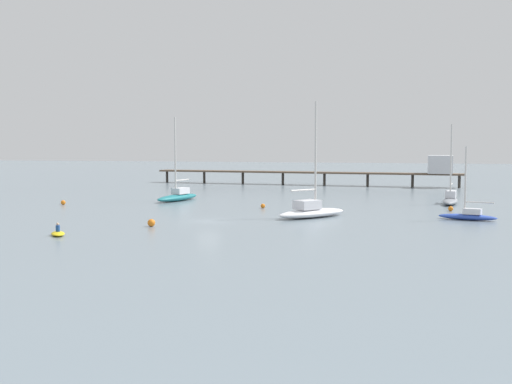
# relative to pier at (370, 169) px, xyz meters

# --- Properties ---
(ground_plane) EXTENTS (400.00, 400.00, 0.00)m
(ground_plane) POSITION_rel_pier_xyz_m (-12.65, -58.90, -3.25)
(ground_plane) COLOR slate
(pier) EXTENTS (59.27, 7.05, 5.80)m
(pier) POSITION_rel_pier_xyz_m (0.00, 0.00, 0.00)
(pier) COLOR brown
(pier) RESTS_ON ground_plane
(sailboat_blue) EXTENTS (6.20, 3.03, 7.72)m
(sailboat_blue) POSITION_rel_pier_xyz_m (13.52, -51.27, -2.67)
(sailboat_blue) COLOR #2D4CB7
(sailboat_blue) RESTS_ON ground_plane
(sailboat_teal) EXTENTS (4.15, 9.46, 11.63)m
(sailboat_teal) POSITION_rel_pier_xyz_m (-24.09, -37.17, -2.48)
(sailboat_teal) COLOR #1E727A
(sailboat_teal) RESTS_ON ground_plane
(sailboat_white) EXTENTS (7.79, 8.91, 12.57)m
(sailboat_white) POSITION_rel_pier_xyz_m (-2.87, -52.89, -2.47)
(sailboat_white) COLOR white
(sailboat_white) RESTS_ON ground_plane
(sailboat_gray) EXTENTS (2.71, 7.99, 10.50)m
(sailboat_gray) POSITION_rel_pier_xyz_m (12.67, -33.17, -2.51)
(sailboat_gray) COLOR gray
(sailboat_gray) RESTS_ON ground_plane
(dinghy_yellow) EXTENTS (2.33, 2.69, 1.14)m
(dinghy_yellow) POSITION_rel_pier_xyz_m (-22.31, -71.81, -3.03)
(dinghy_yellow) COLOR yellow
(dinghy_yellow) RESTS_ON ground_plane
(mooring_buoy_far) EXTENTS (0.74, 0.74, 0.74)m
(mooring_buoy_far) POSITION_rel_pier_xyz_m (-16.74, -64.21, -2.87)
(mooring_buoy_far) COLOR orange
(mooring_buoy_far) RESTS_ON ground_plane
(mooring_buoy_mid) EXTENTS (0.59, 0.59, 0.59)m
(mooring_buoy_mid) POSITION_rel_pier_xyz_m (12.22, -42.53, -2.95)
(mooring_buoy_mid) COLOR orange
(mooring_buoy_mid) RESTS_ON ground_plane
(mooring_buoy_outer) EXTENTS (0.57, 0.57, 0.57)m
(mooring_buoy_outer) POSITION_rel_pier_xyz_m (-10.23, -44.42, -2.96)
(mooring_buoy_outer) COLOR orange
(mooring_buoy_outer) RESTS_ON ground_plane
(mooring_buoy_near) EXTENTS (0.61, 0.61, 0.61)m
(mooring_buoy_near) POSITION_rel_pier_xyz_m (-36.60, -46.27, -2.94)
(mooring_buoy_near) COLOR orange
(mooring_buoy_near) RESTS_ON ground_plane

